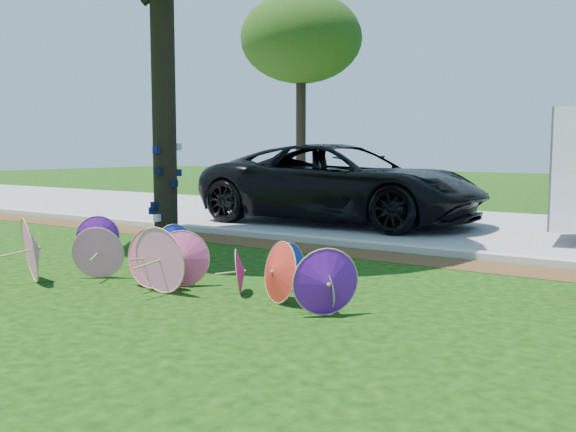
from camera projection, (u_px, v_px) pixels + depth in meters
name	position (u px, v px, depth m)	size (l,w,h in m)	color
ground	(160.00, 302.00, 7.73)	(90.00, 90.00, 0.00)	black
mulch_strip	(344.00, 252.00, 11.42)	(90.00, 1.00, 0.01)	#472D16
curb	(363.00, 244.00, 11.98)	(90.00, 0.30, 0.12)	#B7B5AD
street	(444.00, 225.00, 15.39)	(90.00, 8.00, 0.01)	gray
parasol_pile	(170.00, 259.00, 8.50)	(5.71, 2.37, 0.92)	pink
black_van	(341.00, 184.00, 15.80)	(3.24, 7.04, 1.96)	black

